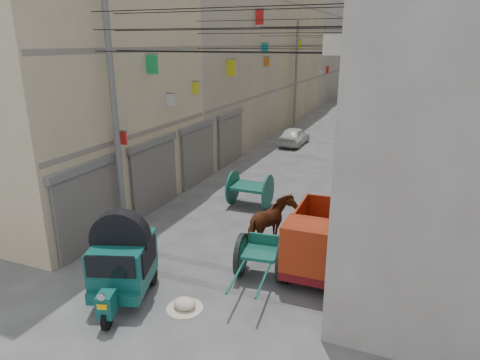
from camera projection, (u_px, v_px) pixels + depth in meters
The scene contains 17 objects.
building_row_left at pixel (268, 42), 39.43m from camera, with size 8.00×62.00×14.00m.
building_row_right at pixel (461, 42), 33.62m from camera, with size 8.00×62.00×14.00m.
end_cap_building at pixel (387, 42), 64.54m from camera, with size 22.00×10.00×13.00m, color #AFA28A.
shutters_left at pixel (179, 162), 18.60m from camera, with size 0.18×14.40×2.88m.
signboards at pixel (325, 93), 26.50m from camera, with size 8.22×40.52×5.67m.
ac_units at pixel (361, 4), 11.64m from camera, with size 0.70×6.55×3.35m.
utility_poles at pixel (307, 92), 22.23m from camera, with size 7.40×22.20×8.00m.
overhead_cables at pixel (296, 35), 19.09m from camera, with size 7.40×22.52×1.12m.
auto_rickshaw at pixel (122, 260), 11.05m from camera, with size 2.05×2.74×1.86m.
tonga_cart at pixel (261, 257), 12.12m from camera, with size 1.45×2.91×1.26m.
mini_truck at pixel (316, 246), 12.17m from camera, with size 1.62×3.45×1.92m.
second_cart at pixel (250, 189), 17.44m from camera, with size 1.62×1.44×1.42m.
feed_sack at pixel (185, 304), 10.83m from camera, with size 0.58×0.47×0.29m, color beige.
horse at pixel (271, 224), 13.88m from camera, with size 0.90×1.98×1.67m, color maroon.
distant_car_white at pixel (294, 136), 28.01m from camera, with size 1.39×3.45×1.18m, color silver.
distant_car_grey at pixel (353, 118), 34.62m from camera, with size 1.23×3.52×1.16m, color #5D6260.
distant_car_green at pixel (355, 97), 47.25m from camera, with size 1.72×4.22×1.23m, color #205F47.
Camera 1 is at (5.40, -5.18, 6.46)m, focal length 32.00 mm.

